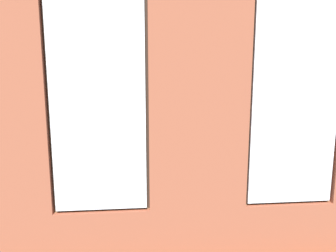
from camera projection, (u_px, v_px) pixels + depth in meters
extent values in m
cube|color=brown|center=(171.00, 181.00, 6.29)|extent=(6.65, 6.15, 0.10)
cube|color=#9E5138|center=(199.00, 120.00, 3.36)|extent=(1.03, 0.16, 3.13)
cube|color=#9E5138|center=(285.00, 229.00, 3.67)|extent=(0.99, 0.16, 0.63)
cube|color=white|center=(295.00, 102.00, 3.38)|extent=(0.93, 0.03, 2.18)
cube|color=#38281E|center=(293.00, 101.00, 3.44)|extent=(0.99, 0.04, 2.24)
cube|color=#9E5138|center=(104.00, 238.00, 3.49)|extent=(0.99, 0.16, 0.63)
cube|color=white|center=(98.00, 104.00, 3.19)|extent=(0.93, 0.03, 2.18)
cube|color=#38281E|center=(99.00, 103.00, 3.25)|extent=(0.99, 0.04, 2.24)
cube|color=olive|center=(195.00, 205.00, 3.63)|extent=(3.20, 0.24, 0.06)
cube|color=black|center=(197.00, 85.00, 3.38)|extent=(0.55, 0.03, 0.68)
cube|color=#A33875|center=(197.00, 84.00, 3.40)|extent=(0.49, 0.01, 0.62)
cube|color=black|center=(165.00, 215.00, 4.26)|extent=(1.96, 0.85, 0.42)
cube|color=black|center=(167.00, 196.00, 3.87)|extent=(1.96, 0.24, 0.38)
cube|color=black|center=(231.00, 190.00, 4.28)|extent=(0.22, 0.85, 0.24)
cube|color=black|center=(96.00, 195.00, 4.12)|extent=(0.22, 0.85, 0.24)
cube|color=black|center=(194.00, 193.00, 4.29)|extent=(0.70, 0.65, 0.12)
cube|color=black|center=(135.00, 195.00, 4.21)|extent=(0.70, 0.65, 0.12)
cube|color=black|center=(286.00, 165.00, 6.43)|extent=(0.96, 1.99, 0.42)
cube|color=black|center=(303.00, 145.00, 6.41)|extent=(0.35, 1.95, 0.38)
cube|color=black|center=(268.00, 140.00, 7.21)|extent=(0.86, 0.27, 0.24)
cube|color=black|center=(313.00, 162.00, 5.54)|extent=(0.86, 0.27, 0.24)
cube|color=black|center=(276.00, 147.00, 6.74)|extent=(0.68, 0.73, 0.12)
cube|color=black|center=(295.00, 157.00, 6.01)|extent=(0.68, 0.73, 0.12)
cube|color=#A87547|center=(154.00, 160.00, 6.14)|extent=(1.58, 0.81, 0.04)
cube|color=#A87547|center=(190.00, 164.00, 6.58)|extent=(0.07, 0.07, 0.38)
cube|color=#A87547|center=(116.00, 166.00, 6.45)|extent=(0.07, 0.07, 0.38)
cube|color=#A87547|center=(196.00, 175.00, 5.90)|extent=(0.07, 0.07, 0.38)
cube|color=#A87547|center=(114.00, 178.00, 5.77)|extent=(0.07, 0.07, 0.38)
cylinder|color=silver|center=(154.00, 156.00, 6.13)|extent=(0.09, 0.09, 0.10)
cylinder|color=#B7333D|center=(144.00, 154.00, 6.21)|extent=(0.08, 0.08, 0.12)
cylinder|color=beige|center=(129.00, 159.00, 5.96)|extent=(0.12, 0.12, 0.10)
sphere|color=#3D8E42|center=(128.00, 153.00, 5.94)|extent=(0.14, 0.14, 0.14)
cube|color=#B2B2B7|center=(176.00, 156.00, 6.31)|extent=(0.18, 0.09, 0.02)
cube|color=#59595B|center=(161.00, 160.00, 6.03)|extent=(0.15, 0.16, 0.02)
cube|color=black|center=(23.00, 174.00, 5.82)|extent=(1.29, 0.42, 0.49)
cube|color=black|center=(21.00, 159.00, 5.77)|extent=(0.48, 0.20, 0.05)
cube|color=black|center=(21.00, 156.00, 5.76)|extent=(0.06, 0.04, 0.06)
cube|color=black|center=(19.00, 136.00, 5.70)|extent=(1.09, 0.04, 0.66)
cube|color=black|center=(20.00, 136.00, 5.72)|extent=(1.04, 0.01, 0.61)
cylinder|color=#9E5638|center=(257.00, 144.00, 8.52)|extent=(0.28, 0.28, 0.28)
cylinder|color=brown|center=(258.00, 136.00, 8.48)|extent=(0.04, 0.04, 0.15)
ellipsoid|color=#3D8E42|center=(258.00, 125.00, 8.43)|extent=(0.56, 0.56, 0.40)
cylinder|color=beige|center=(66.00, 148.00, 8.01)|extent=(0.27, 0.27, 0.33)
cylinder|color=brown|center=(65.00, 132.00, 7.94)|extent=(0.05, 0.05, 0.44)
cone|color=#3D8E42|center=(57.00, 114.00, 7.83)|extent=(0.44, 0.19, 0.53)
cone|color=#3D8E42|center=(63.00, 116.00, 7.69)|extent=(0.14, 0.48, 0.50)
cone|color=#3D8E42|center=(74.00, 116.00, 7.91)|extent=(0.53, 0.18, 0.44)
cone|color=#3D8E42|center=(66.00, 114.00, 8.04)|extent=(0.18, 0.47, 0.51)
cylinder|color=gray|center=(197.00, 165.00, 6.88)|extent=(0.14, 0.14, 0.14)
cylinder|color=brown|center=(197.00, 159.00, 6.86)|extent=(0.02, 0.02, 0.14)
ellipsoid|color=#337F38|center=(197.00, 151.00, 6.83)|extent=(0.33, 0.33, 0.23)
cylinder|color=brown|center=(245.00, 154.00, 7.81)|extent=(0.13, 0.13, 0.15)
cylinder|color=brown|center=(245.00, 149.00, 7.79)|extent=(0.02, 0.02, 0.10)
ellipsoid|color=#1E5B28|center=(246.00, 143.00, 7.77)|extent=(0.20, 0.20, 0.16)
cylinder|color=#9E5638|center=(271.00, 212.00, 4.39)|extent=(0.36, 0.36, 0.39)
cylinder|color=brown|center=(272.00, 185.00, 4.33)|extent=(0.07, 0.07, 0.38)
cone|color=#286B2D|center=(261.00, 158.00, 4.22)|extent=(0.47, 0.19, 0.46)
cone|color=#286B2D|center=(267.00, 161.00, 4.13)|extent=(0.45, 0.41, 0.44)
cone|color=#286B2D|center=(282.00, 162.00, 4.08)|extent=(0.20, 0.48, 0.45)
cone|color=#286B2D|center=(287.00, 156.00, 4.21)|extent=(0.43, 0.29, 0.50)
cone|color=#286B2D|center=(281.00, 154.00, 4.36)|extent=(0.43, 0.35, 0.48)
cone|color=#286B2D|center=(271.00, 152.00, 4.40)|extent=(0.19, 0.41, 0.51)
cone|color=#286B2D|center=(260.00, 156.00, 4.37)|extent=(0.44, 0.41, 0.45)
cylinder|color=gray|center=(36.00, 201.00, 4.80)|extent=(0.33, 0.33, 0.35)
cylinder|color=brown|center=(35.00, 185.00, 4.76)|extent=(0.05, 0.05, 0.12)
ellipsoid|color=#286B2D|center=(34.00, 166.00, 4.71)|extent=(0.59, 0.59, 0.46)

